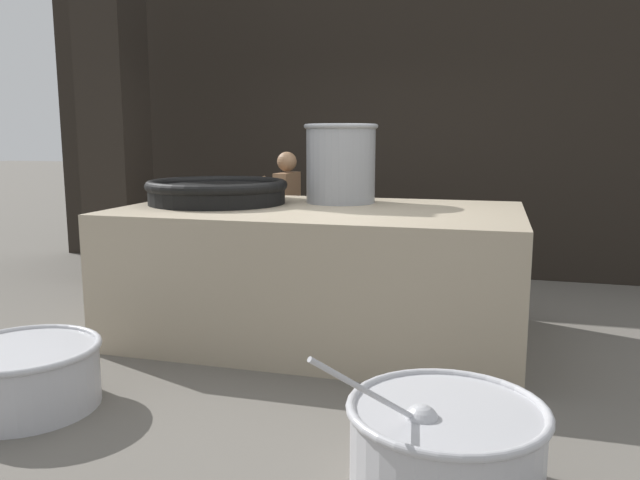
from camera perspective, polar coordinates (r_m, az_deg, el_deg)
name	(u,v)px	position (r m, az deg, el deg)	size (l,w,h in m)	color
ground_plane	(320,334)	(5.19, 0.00, -8.58)	(60.00, 60.00, 0.00)	#666059
back_wall	(381,106)	(7.53, 5.56, 12.06)	(8.69, 0.24, 3.91)	black
support_pillar	(114,103)	(7.07, -18.34, 11.80)	(0.55, 0.55, 3.91)	black
hearth_platform	(320,272)	(5.05, 0.00, -2.93)	(3.13, 1.83, 1.05)	tan
giant_wok_near	(217,191)	(5.35, -9.38, 4.46)	(1.19, 1.19, 0.20)	black
stock_pot	(341,162)	(5.33, 1.90, 7.12)	(0.63, 0.63, 0.66)	gray
cook	(287,217)	(6.47, -3.07, 2.16)	(0.35, 0.53, 1.45)	#8C6647
prep_bowl_vegetables	(446,445)	(2.99, 11.41, -17.92)	(0.95, 1.00, 0.79)	#B7B7BC
prep_bowl_meat	(26,373)	(4.18, -25.28, -10.96)	(0.88, 0.88, 0.39)	#B7B7BC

